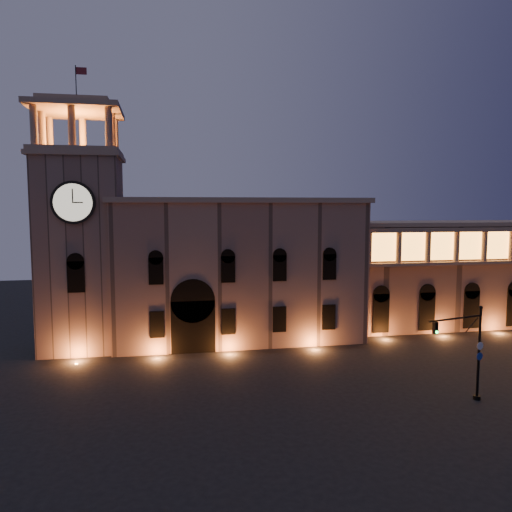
# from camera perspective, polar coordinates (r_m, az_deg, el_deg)

# --- Properties ---
(ground) EXTENTS (160.00, 160.00, 0.00)m
(ground) POSITION_cam_1_polar(r_m,az_deg,el_deg) (44.35, 5.01, -16.28)
(ground) COLOR black
(ground) RESTS_ON ground
(government_building) EXTENTS (30.80, 12.80, 17.60)m
(government_building) POSITION_cam_1_polar(r_m,az_deg,el_deg) (62.67, -2.18, -1.48)
(government_building) COLOR #826355
(government_building) RESTS_ON ground
(clock_tower) EXTENTS (9.80, 9.80, 32.40)m
(clock_tower) POSITION_cam_1_polar(r_m,az_deg,el_deg) (61.40, -19.32, 1.55)
(clock_tower) COLOR #826355
(clock_tower) RESTS_ON ground
(colonnade_wing) EXTENTS (40.60, 11.50, 14.50)m
(colonnade_wing) POSITION_cam_1_polar(r_m,az_deg,el_deg) (77.37, 23.42, -1.66)
(colonnade_wing) COLOR #7D5E50
(colonnade_wing) RESTS_ON ground
(traffic_light) EXTENTS (5.84, 1.73, 8.21)m
(traffic_light) POSITION_cam_1_polar(r_m,az_deg,el_deg) (46.60, 23.30, -10.05)
(traffic_light) COLOR black
(traffic_light) RESTS_ON ground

